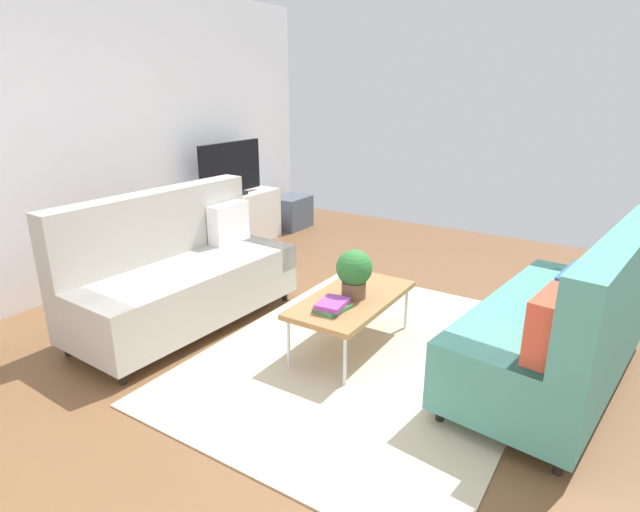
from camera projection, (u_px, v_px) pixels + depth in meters
name	position (u px, v px, depth m)	size (l,w,h in m)	color
ground_plane	(338.00, 352.00, 3.91)	(7.68, 7.68, 0.00)	brown
wall_far	(86.00, 137.00, 4.88)	(6.40, 0.12, 2.90)	silver
area_rug	(371.00, 356.00, 3.85)	(2.90, 2.20, 0.01)	beige
couch_beige	(180.00, 273.00, 4.27)	(1.94, 0.93, 1.10)	#B2ADA3
couch_green	(564.00, 326.00, 3.34)	(1.99, 1.07, 1.10)	teal
coffee_table	(352.00, 300.00, 3.86)	(1.10, 0.56, 0.42)	#9E7042
tv_console	(232.00, 221.00, 6.33)	(1.40, 0.44, 0.64)	silver
tv	(231.00, 170.00, 6.12)	(1.00, 0.20, 0.64)	black
storage_trunk	(291.00, 212.00, 7.19)	(0.52, 0.40, 0.44)	#4C5666
potted_plant	(354.00, 272.00, 3.78)	(0.27, 0.27, 0.37)	brown
table_book_0	(332.00, 308.00, 3.63)	(0.24, 0.18, 0.03)	#3F8C4C
table_book_1	(332.00, 304.00, 3.62)	(0.24, 0.18, 0.04)	purple
vase_0	(192.00, 197.00, 5.77)	(0.09, 0.09, 0.16)	#4C72B2
bottle_0	(208.00, 196.00, 5.84)	(0.06, 0.06, 0.15)	orange
bottle_1	(215.00, 194.00, 5.93)	(0.05, 0.05, 0.17)	red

